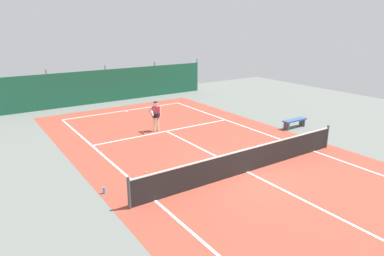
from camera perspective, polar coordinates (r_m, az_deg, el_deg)
ground_plane at (r=13.90m, az=9.09°, el=-7.21°), size 36.00×36.00×0.00m
court_surface at (r=13.90m, az=9.09°, el=-7.20°), size 11.02×26.60×0.01m
tennis_net at (r=13.70m, az=9.18°, el=-5.26°), size 10.12×0.10×1.10m
back_fence at (r=26.79m, az=-14.22°, el=5.79°), size 16.30×0.98×2.70m
tennis_player at (r=18.58m, az=-6.01°, el=2.30°), size 0.82×0.67×1.64m
tennis_ball_near_player at (r=13.77m, az=-7.67°, el=-7.25°), size 0.07×0.07×0.07m
tennis_ball_midcourt at (r=16.73m, az=10.83°, el=-2.93°), size 0.07×0.07×0.07m
parked_car at (r=30.32m, az=-11.55°, el=7.57°), size 2.39×4.39×1.68m
courtside_bench at (r=20.09m, az=16.63°, el=1.07°), size 1.60×0.40×0.49m
water_bottle at (r=12.44m, az=-14.35°, el=-9.98°), size 0.08×0.08×0.24m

